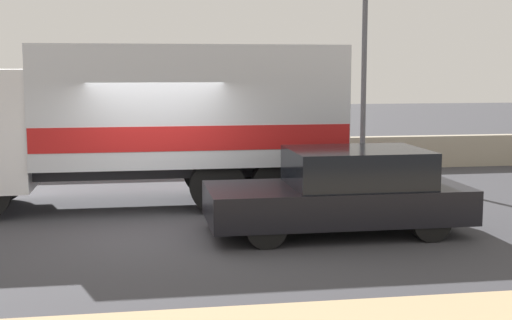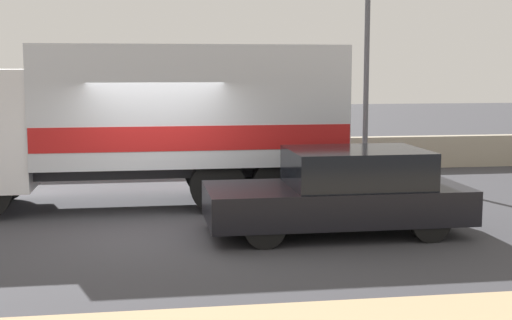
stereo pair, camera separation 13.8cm
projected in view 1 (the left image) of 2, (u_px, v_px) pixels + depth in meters
name	position (u px, v px, depth m)	size (l,w,h in m)	color
ground_plane	(160.00, 231.00, 12.13)	(80.00, 80.00, 0.00)	#38383D
stone_wall_backdrop	(151.00, 157.00, 18.65)	(60.00, 0.35, 0.87)	#A39984
street_lamp	(365.00, 11.00, 18.41)	(0.56, 0.28, 7.33)	#4C4C51
box_truck	(155.00, 117.00, 14.20)	(7.71, 2.43, 3.20)	silver
car_hatchback	(343.00, 192.00, 11.92)	(4.33, 1.85, 1.42)	black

